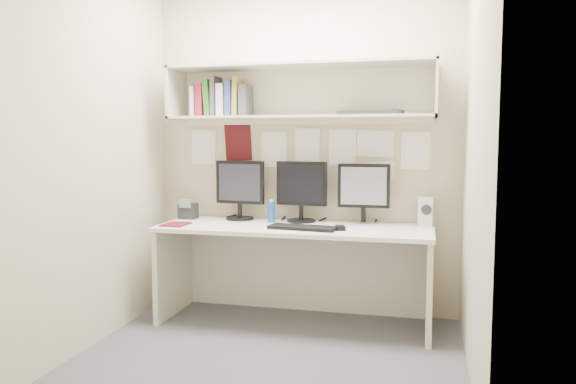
% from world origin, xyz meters
% --- Properties ---
extents(floor, '(2.40, 2.00, 0.01)m').
position_xyz_m(floor, '(0.00, 0.00, 0.00)').
color(floor, '#47474C').
rests_on(floor, ground).
extents(wall_back, '(2.40, 0.02, 2.60)m').
position_xyz_m(wall_back, '(0.00, 1.00, 1.30)').
color(wall_back, '#BBAE8F').
rests_on(wall_back, ground).
extents(wall_front, '(2.40, 0.02, 2.60)m').
position_xyz_m(wall_front, '(0.00, -1.00, 1.30)').
color(wall_front, '#BBAE8F').
rests_on(wall_front, ground).
extents(wall_left, '(0.02, 2.00, 2.60)m').
position_xyz_m(wall_left, '(-1.20, 0.00, 1.30)').
color(wall_left, '#BBAE8F').
rests_on(wall_left, ground).
extents(wall_right, '(0.02, 2.00, 2.60)m').
position_xyz_m(wall_right, '(1.20, 0.00, 1.30)').
color(wall_right, '#BBAE8F').
rests_on(wall_right, ground).
extents(desk, '(2.00, 0.70, 0.73)m').
position_xyz_m(desk, '(0.00, 0.65, 0.37)').
color(desk, silver).
rests_on(desk, floor).
extents(overhead_hutch, '(2.00, 0.38, 0.40)m').
position_xyz_m(overhead_hutch, '(0.00, 0.86, 1.72)').
color(overhead_hutch, beige).
rests_on(overhead_hutch, wall_back).
extents(pinned_papers, '(1.92, 0.01, 0.48)m').
position_xyz_m(pinned_papers, '(0.00, 0.99, 1.25)').
color(pinned_papers, white).
rests_on(pinned_papers, wall_back).
extents(monitor_left, '(0.40, 0.22, 0.47)m').
position_xyz_m(monitor_left, '(-0.49, 0.87, 0.98)').
color(monitor_left, black).
rests_on(monitor_left, desk).
extents(monitor_center, '(0.40, 0.22, 0.46)m').
position_xyz_m(monitor_center, '(0.00, 0.87, 0.98)').
color(monitor_center, black).
rests_on(monitor_center, desk).
extents(monitor_right, '(0.39, 0.21, 0.45)m').
position_xyz_m(monitor_right, '(0.48, 0.87, 0.98)').
color(monitor_right, '#A5A5AA').
rests_on(monitor_right, desk).
extents(keyboard, '(0.50, 0.23, 0.02)m').
position_xyz_m(keyboard, '(0.09, 0.51, 0.74)').
color(keyboard, black).
rests_on(keyboard, desk).
extents(mouse, '(0.09, 0.11, 0.03)m').
position_xyz_m(mouse, '(0.35, 0.54, 0.75)').
color(mouse, black).
rests_on(mouse, desk).
extents(speaker, '(0.12, 0.13, 0.21)m').
position_xyz_m(speaker, '(0.94, 0.87, 0.84)').
color(speaker, '#B5B5B1').
rests_on(speaker, desk).
extents(blue_bottle, '(0.06, 0.06, 0.17)m').
position_xyz_m(blue_bottle, '(-0.21, 0.77, 0.81)').
color(blue_bottle, '#153E93').
rests_on(blue_bottle, desk).
extents(maroon_notebook, '(0.18, 0.21, 0.01)m').
position_xyz_m(maroon_notebook, '(-0.86, 0.47, 0.74)').
color(maroon_notebook, maroon).
rests_on(maroon_notebook, desk).
extents(desk_phone, '(0.14, 0.13, 0.16)m').
position_xyz_m(desk_phone, '(-0.91, 0.81, 0.79)').
color(desk_phone, black).
rests_on(desk_phone, desk).
extents(book_stack, '(0.45, 0.19, 0.31)m').
position_xyz_m(book_stack, '(-0.62, 0.82, 1.67)').
color(book_stack, silver).
rests_on(book_stack, overhead_hutch).
extents(hutch_tray, '(0.48, 0.25, 0.03)m').
position_xyz_m(hutch_tray, '(0.53, 0.80, 1.56)').
color(hutch_tray, black).
rests_on(hutch_tray, overhead_hutch).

